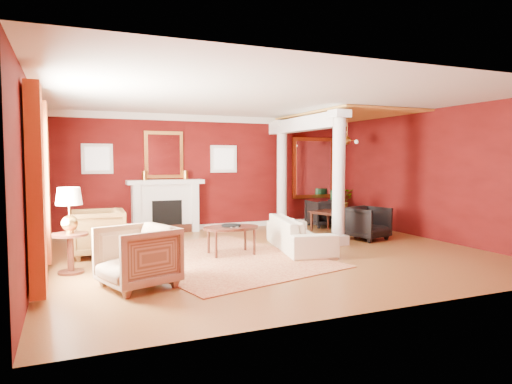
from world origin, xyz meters
name	(u,v)px	position (x,y,z in m)	size (l,w,h in m)	color
ground	(270,254)	(0.00, 0.00, 0.00)	(8.00, 8.00, 0.00)	brown
room_shell	(270,147)	(0.00, 0.00, 2.02)	(8.04, 7.04, 2.92)	#5B0E0C
fireplace	(166,206)	(-1.30, 3.32, 0.65)	(1.85, 0.42, 1.29)	white
overmantel_mirror	(164,155)	(-1.30, 3.45, 1.90)	(0.95, 0.07, 1.15)	gold
flank_window_left	(97,159)	(-2.85, 3.46, 1.80)	(0.70, 0.07, 0.70)	white
flank_window_right	(224,159)	(0.25, 3.46, 1.80)	(0.70, 0.07, 0.70)	white
left_window	(39,184)	(-3.89, -0.60, 1.42)	(0.21, 2.55, 2.60)	white
column_front	(339,177)	(1.70, 0.30, 1.43)	(0.36, 0.36, 2.80)	white
column_back	(282,173)	(1.70, 3.00, 1.43)	(0.36, 0.36, 2.80)	white
header_beam	(302,124)	(1.70, 1.90, 2.62)	(0.30, 3.20, 0.32)	white
amber_ceiling	(347,115)	(2.85, 1.75, 2.87)	(2.30, 3.40, 0.04)	gold
dining_mirror	(313,168)	(2.90, 3.45, 1.55)	(1.30, 0.07, 1.70)	gold
chandelier	(347,141)	(2.90, 1.80, 2.25)	(0.60, 0.62, 0.75)	#BE8D3B
crown_trim	(214,119)	(0.00, 3.46, 2.82)	(8.00, 0.08, 0.16)	white
base_trim	(215,226)	(0.00, 3.46, 0.06)	(8.00, 0.08, 0.12)	white
rug	(218,258)	(-1.04, -0.04, 0.01)	(2.92, 3.90, 0.02)	maroon
sofa	(299,228)	(0.71, 0.16, 0.43)	(2.18, 0.64, 0.85)	beige
armchair_leopard	(98,231)	(-3.02, 1.01, 0.48)	(0.93, 0.87, 0.96)	black
armchair_stripe	(137,254)	(-2.65, -1.38, 0.47)	(0.92, 0.86, 0.95)	tan
coffee_table	(231,229)	(-0.71, 0.19, 0.49)	(1.06, 1.06, 0.53)	black
coffee_book	(229,222)	(-0.78, 0.12, 0.64)	(0.15, 0.02, 0.21)	black
side_table	(70,217)	(-3.50, -0.17, 0.89)	(0.54, 0.54, 1.35)	black
dining_table	(342,216)	(2.64, 1.59, 0.40)	(1.44, 0.51, 0.80)	black
dining_chair_near	(367,221)	(2.64, 0.56, 0.41)	(0.79, 0.74, 0.81)	black
dining_chair_far	(323,212)	(2.79, 2.71, 0.39)	(0.76, 0.71, 0.78)	black
green_urn	(336,210)	(3.39, 3.00, 0.37)	(0.40, 0.40, 0.95)	#143E20
potted_plant	(342,191)	(2.63, 1.58, 1.02)	(0.51, 0.56, 0.44)	#26591E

